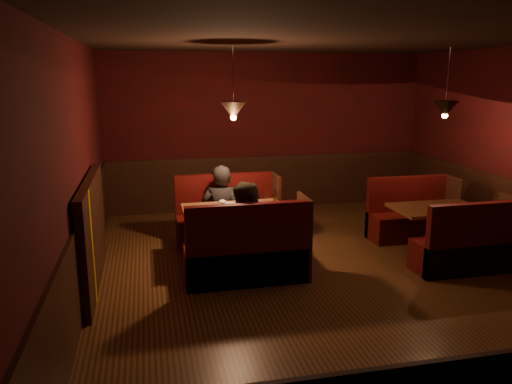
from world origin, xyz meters
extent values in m
cube|color=#3D250D|center=(0.00, 0.00, -0.01)|extent=(6.00, 7.00, 0.01)
cube|color=black|center=(0.00, 0.00, 2.90)|extent=(6.00, 7.00, 0.01)
cube|color=black|center=(0.00, 3.50, 1.45)|extent=(6.00, 0.01, 2.90)
cube|color=black|center=(-3.00, 0.00, 1.45)|extent=(0.01, 7.00, 2.90)
cube|color=black|center=(0.00, 3.48, 0.50)|extent=(6.00, 0.04, 1.00)
cube|color=black|center=(-2.98, 0.00, 0.50)|extent=(0.04, 7.00, 1.00)
cube|color=black|center=(-2.92, 0.40, 0.65)|extent=(0.10, 2.20, 1.30)
cube|color=gold|center=(-2.87, -0.15, 0.65)|extent=(0.01, 0.12, 1.30)
cylinder|color=#333333|center=(-1.12, 0.81, 2.45)|extent=(0.01, 0.01, 0.80)
cone|color=black|center=(-1.12, 0.81, 2.05)|extent=(0.34, 0.34, 0.22)
sphere|color=#FFBF72|center=(-1.12, 0.81, 1.96)|extent=(0.08, 0.08, 0.08)
cylinder|color=#333333|center=(1.72, 0.47, 2.45)|extent=(0.01, 0.01, 0.80)
cone|color=black|center=(1.72, 0.47, 2.05)|extent=(0.34, 0.34, 0.22)
sphere|color=#FFBF72|center=(1.72, 0.47, 1.96)|extent=(0.08, 0.08, 0.08)
cube|color=#5F3216|center=(-1.12, 0.81, 0.72)|extent=(1.38, 0.84, 0.05)
cylinder|color=black|center=(-1.12, 0.81, 0.35)|extent=(0.14, 0.14, 0.69)
cylinder|color=black|center=(-1.12, 0.81, 0.02)|extent=(0.55, 0.55, 0.04)
cylinder|color=silver|center=(-1.08, 0.67, 0.75)|extent=(0.28, 0.28, 0.02)
cube|color=black|center=(-1.09, 0.71, 0.78)|extent=(0.09, 0.08, 0.03)
ellipsoid|color=silver|center=(-1.11, 0.64, 0.79)|extent=(0.07, 0.07, 0.06)
cube|color=tan|center=(-1.00, 0.64, 0.77)|extent=(0.09, 0.08, 0.03)
cylinder|color=silver|center=(-1.06, 0.58, 0.76)|extent=(0.08, 0.11, 0.01)
cylinder|color=silver|center=(-1.18, 1.01, 0.75)|extent=(0.26, 0.26, 0.01)
ellipsoid|color=beige|center=(-1.24, 1.04, 0.78)|extent=(0.10, 0.10, 0.05)
cube|color=silver|center=(-1.24, 0.99, 0.76)|extent=(0.19, 0.08, 0.00)
cylinder|color=white|center=(-0.81, 0.79, 0.78)|extent=(0.05, 0.05, 0.08)
cylinder|color=white|center=(-0.61, 1.03, 0.82)|extent=(0.08, 0.08, 0.15)
cylinder|color=white|center=(-0.69, 0.62, 0.82)|extent=(0.08, 0.08, 0.15)
cylinder|color=#47230F|center=(-0.54, 0.83, 0.82)|extent=(0.06, 0.06, 0.16)
cylinder|color=#47230F|center=(-0.54, 0.83, 0.93)|extent=(0.03, 0.03, 0.07)
ellipsoid|color=white|center=(-0.73, 0.68, 0.76)|extent=(0.11, 0.11, 0.04)
cube|color=#410F13|center=(-1.12, 1.53, 0.22)|extent=(1.48, 0.54, 0.44)
cube|color=#410F13|center=(-1.12, 1.74, 0.52)|extent=(1.48, 0.12, 1.04)
cube|color=black|center=(-0.36, 1.53, 0.52)|extent=(0.04, 0.54, 1.04)
cube|color=#410F13|center=(-1.12, 0.09, 0.22)|extent=(1.48, 0.54, 0.44)
cube|color=#410F13|center=(-1.12, -0.12, 0.52)|extent=(1.48, 0.12, 1.04)
cube|color=black|center=(-0.36, 0.09, 0.52)|extent=(0.04, 0.54, 1.04)
cube|color=#5F3216|center=(1.72, 0.47, 0.66)|extent=(1.21, 0.77, 0.05)
cylinder|color=black|center=(1.72, 0.47, 0.32)|extent=(0.13, 0.13, 0.64)
cylinder|color=black|center=(1.72, 0.47, 0.02)|extent=(0.51, 0.51, 0.04)
cube|color=#410F13|center=(1.72, 1.12, 0.20)|extent=(1.30, 0.50, 0.41)
cube|color=#410F13|center=(1.72, 1.32, 0.48)|extent=(1.30, 0.11, 0.96)
cube|color=black|center=(2.39, 1.12, 0.48)|extent=(0.04, 0.50, 0.96)
cube|color=#410F13|center=(1.72, -0.19, 0.20)|extent=(1.30, 0.50, 0.41)
cube|color=#410F13|center=(1.72, -0.39, 0.48)|extent=(1.30, 0.11, 0.96)
cube|color=black|center=(2.39, -0.19, 0.48)|extent=(0.04, 0.50, 0.96)
imported|color=black|center=(-1.21, 1.41, 0.79)|extent=(0.63, 0.47, 1.58)
imported|color=#2B2419|center=(-1.05, 0.13, 0.79)|extent=(0.94, 0.85, 1.58)
camera|label=1|loc=(-2.24, -5.61, 2.49)|focal=35.00mm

